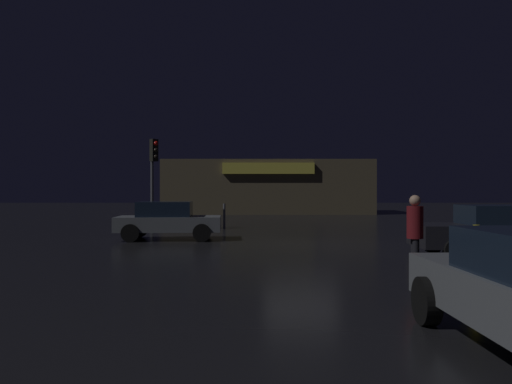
# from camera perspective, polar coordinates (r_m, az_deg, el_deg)

# --- Properties ---
(ground_plane) EXTENTS (120.00, 120.00, 0.00)m
(ground_plane) POSITION_cam_1_polar(r_m,az_deg,el_deg) (17.64, 4.99, -5.91)
(ground_plane) COLOR black
(store_building) EXTENTS (16.67, 8.05, 4.31)m
(store_building) POSITION_cam_1_polar(r_m,az_deg,el_deg) (42.76, 1.16, 0.55)
(store_building) COLOR brown
(store_building) RESTS_ON ground
(traffic_signal_opposite) EXTENTS (0.42, 0.42, 4.28)m
(traffic_signal_opposite) POSITION_cam_1_polar(r_m,az_deg,el_deg) (24.25, -11.58, 2.97)
(traffic_signal_opposite) COLOR #595B60
(traffic_signal_opposite) RESTS_ON ground
(car_near) EXTENTS (4.00, 2.24, 1.44)m
(car_near) POSITION_cam_1_polar(r_m,az_deg,el_deg) (19.58, -10.00, -3.09)
(car_near) COLOR slate
(car_near) RESTS_ON ground
(car_crossing) EXTENTS (4.58, 2.09, 1.46)m
(car_crossing) POSITION_cam_1_polar(r_m,az_deg,el_deg) (15.72, 25.55, -3.92)
(car_crossing) COLOR black
(car_crossing) RESTS_ON ground
(pedestrian) EXTENTS (0.37, 0.37, 1.77)m
(pedestrian) POSITION_cam_1_polar(r_m,az_deg,el_deg) (11.17, 17.33, -4.10)
(pedestrian) COLOR black
(pedestrian) RESTS_ON ground
(bollard_kerb_a) EXTENTS (0.13, 0.13, 1.20)m
(bollard_kerb_a) POSITION_cam_1_polar(r_m,az_deg,el_deg) (10.78, 23.42, -6.59)
(bollard_kerb_a) COLOR gold
(bollard_kerb_a) RESTS_ON ground
(bollard_kerb_b) EXTENTS (0.12, 0.12, 1.22)m
(bollard_kerb_b) POSITION_cam_1_polar(r_m,az_deg,el_deg) (25.23, -3.71, -2.70)
(bollard_kerb_b) COLOR #595B60
(bollard_kerb_b) RESTS_ON ground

